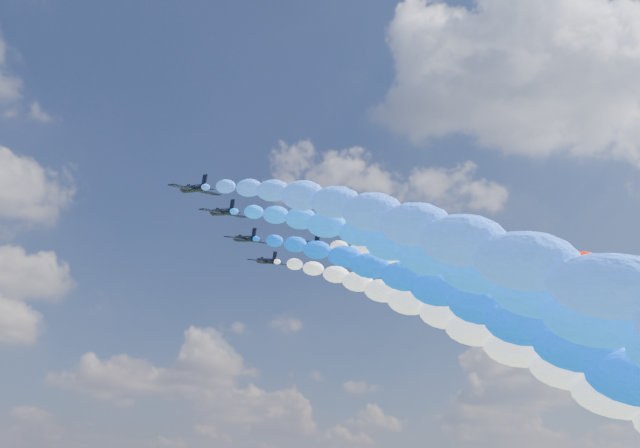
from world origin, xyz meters
TOP-DOWN VIEW (x-y plane):
  - jet_0 at (-30.18, -5.01)m, footprint 8.42×11.45m
  - trail_0 at (-30.18, -55.53)m, footprint 6.67×98.62m
  - jet_1 at (-21.21, 2.73)m, footprint 8.51×11.53m
  - trail_1 at (-21.21, -47.79)m, footprint 6.67×98.62m
  - jet_2 at (-10.52, 14.45)m, footprint 8.57×11.56m
  - trail_2 at (-10.52, -36.07)m, footprint 6.67×98.62m
  - jet_3 at (1.09, 10.82)m, footprint 8.84×11.76m
  - trail_3 at (1.09, -39.70)m, footprint 6.67×98.62m
  - jet_4 at (0.81, 26.01)m, footprint 8.89×11.79m
  - trail_4 at (0.81, -24.51)m, footprint 6.67×98.62m
  - jet_5 at (11.93, 14.42)m, footprint 8.73×11.68m
  - trail_5 at (11.93, -36.10)m, footprint 6.67×98.62m
  - jet_6 at (20.13, 4.04)m, footprint 8.39×11.44m
  - trail_6 at (20.13, -46.48)m, footprint 6.67×98.62m
  - jet_7 at (30.88, -5.22)m, footprint 8.86×11.77m

SIDE VIEW (x-z plane):
  - trail_0 at x=-30.18m, z-range 43.53..92.46m
  - trail_1 at x=-21.21m, z-range 43.53..92.46m
  - trail_2 at x=-10.52m, z-range 43.53..92.46m
  - trail_3 at x=1.09m, z-range 43.53..92.46m
  - trail_4 at x=0.81m, z-range 43.53..92.46m
  - trail_5 at x=11.93m, z-range 43.53..92.46m
  - trail_6 at x=20.13m, z-range 43.53..92.46m
  - jet_0 at x=-30.18m, z-range 87.73..92.96m
  - jet_1 at x=-21.21m, z-range 87.73..92.96m
  - jet_2 at x=-10.52m, z-range 87.73..92.96m
  - jet_3 at x=1.09m, z-range 87.73..92.96m
  - jet_4 at x=0.81m, z-range 87.73..92.96m
  - jet_5 at x=11.93m, z-range 87.73..92.96m
  - jet_6 at x=20.13m, z-range 87.73..92.96m
  - jet_7 at x=30.88m, z-range 87.73..92.96m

